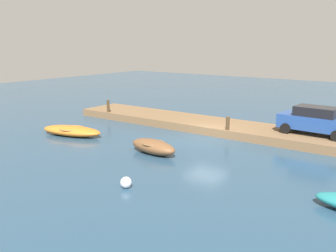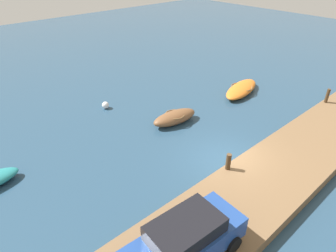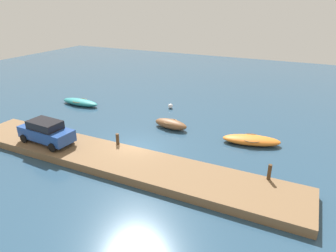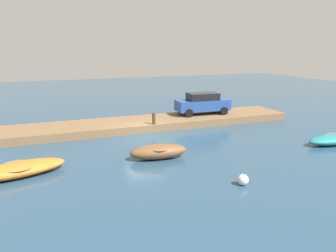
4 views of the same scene
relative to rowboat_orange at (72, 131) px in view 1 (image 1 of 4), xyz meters
name	(u,v)px [view 1 (image 1 of 4)]	position (x,y,z in m)	size (l,w,h in m)	color
ground_plane	(206,139)	(-7.66, -4.55, -0.33)	(84.00, 84.00, 0.00)	navy
dock_platform	(225,127)	(-7.66, -7.11, -0.06)	(24.91, 3.75, 0.55)	brown
rowboat_orange	(72,131)	(0.00, 0.00, 0.00)	(4.62, 2.55, 0.65)	orange
dinghy_brown	(153,146)	(-6.96, 0.08, 0.08)	(3.24, 1.58, 0.80)	brown
mooring_post_west	(228,123)	(-8.66, -5.48, 0.64)	(0.24, 0.24, 0.84)	#47331E
mooring_post_mid_west	(108,106)	(2.05, -5.48, 0.71)	(0.22, 0.22, 0.98)	#47331E
parked_car	(316,120)	(-13.56, -7.48, 1.11)	(4.42, 2.14, 1.73)	#234793
marker_buoy	(126,182)	(-9.20, 4.77, -0.08)	(0.49, 0.49, 0.49)	silver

